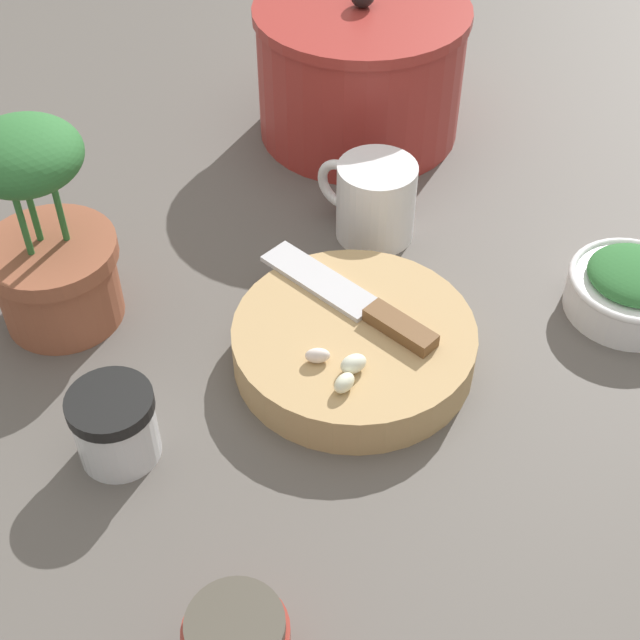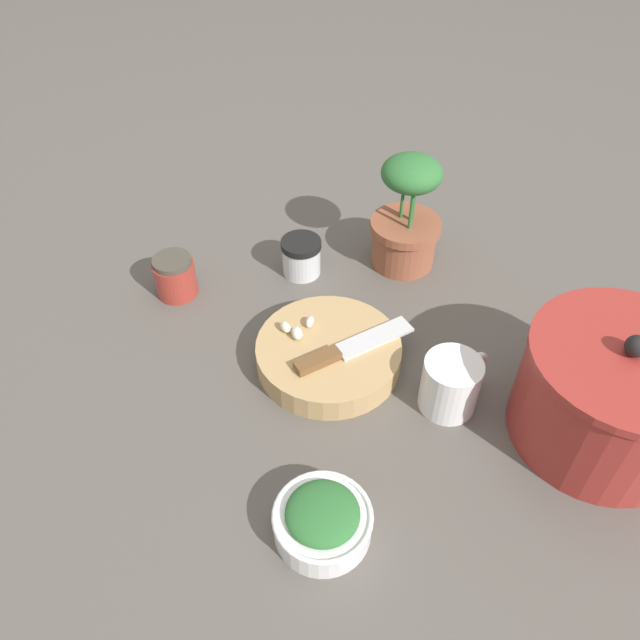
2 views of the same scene
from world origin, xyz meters
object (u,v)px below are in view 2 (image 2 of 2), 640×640
(cutting_board, at_px, (329,354))
(stock_pot, at_px, (612,394))
(herb_bowl, at_px, (322,520))
(spice_jar, at_px, (301,257))
(garlic_cloves, at_px, (297,328))
(honey_jar, at_px, (175,276))
(coffee_mug, at_px, (451,384))
(potted_herb, at_px, (406,221))
(chef_knife, at_px, (347,349))

(cutting_board, bearing_deg, stock_pot, 41.80)
(herb_bowl, height_order, spice_jar, spice_jar)
(garlic_cloves, distance_m, honey_jar, 0.25)
(coffee_mug, relative_size, honey_jar, 1.58)
(garlic_cloves, bearing_deg, potted_herb, 110.71)
(herb_bowl, distance_m, coffee_mug, 0.27)
(cutting_board, bearing_deg, herb_bowl, -31.46)
(chef_knife, distance_m, honey_jar, 0.34)
(cutting_board, distance_m, spice_jar, 0.22)
(coffee_mug, distance_m, potted_herb, 0.33)
(stock_pot, xyz_separation_m, potted_herb, (-0.44, -0.02, 0.01))
(garlic_cloves, xyz_separation_m, potted_herb, (-0.10, 0.27, 0.04))
(chef_knife, distance_m, potted_herb, 0.29)
(cutting_board, height_order, coffee_mug, coffee_mug)
(spice_jar, relative_size, coffee_mug, 0.61)
(cutting_board, height_order, honey_jar, honey_jar)
(cutting_board, xyz_separation_m, herb_bowl, (0.23, -0.14, 0.01))
(stock_pot, bearing_deg, honey_jar, -144.18)
(chef_knife, xyz_separation_m, coffee_mug, (0.13, 0.09, -0.00))
(garlic_cloves, relative_size, potted_herb, 0.27)
(potted_herb, bearing_deg, stock_pot, 2.53)
(cutting_board, distance_m, chef_knife, 0.04)
(herb_bowl, height_order, coffee_mug, coffee_mug)
(coffee_mug, height_order, stock_pot, stock_pot)
(coffee_mug, bearing_deg, stock_pot, 46.77)
(chef_knife, relative_size, honey_jar, 2.70)
(spice_jar, height_order, coffee_mug, coffee_mug)
(honey_jar, bearing_deg, potted_herb, 72.66)
(cutting_board, relative_size, honey_jar, 3.03)
(chef_knife, height_order, garlic_cloves, garlic_cloves)
(herb_bowl, bearing_deg, garlic_cloves, 157.89)
(garlic_cloves, distance_m, potted_herb, 0.29)
(spice_jar, relative_size, stock_pot, 0.29)
(coffee_mug, xyz_separation_m, potted_herb, (-0.30, 0.13, 0.05))
(garlic_cloves, distance_m, spice_jar, 0.19)
(chef_knife, distance_m, garlic_cloves, 0.09)
(herb_bowl, height_order, honey_jar, honey_jar)
(chef_knife, height_order, herb_bowl, herb_bowl)
(honey_jar, bearing_deg, stock_pot, 35.82)
(herb_bowl, bearing_deg, potted_herb, 135.02)
(cutting_board, distance_m, stock_pot, 0.39)
(garlic_cloves, relative_size, honey_jar, 0.79)
(honey_jar, xyz_separation_m, stock_pot, (0.56, 0.40, 0.04))
(herb_bowl, bearing_deg, coffee_mug, 108.05)
(stock_pot, bearing_deg, chef_knife, -137.82)
(chef_knife, relative_size, potted_herb, 0.93)
(herb_bowl, bearing_deg, spice_jar, 154.75)
(honey_jar, bearing_deg, chef_knife, 28.99)
(cutting_board, bearing_deg, chef_knife, 37.25)
(garlic_cloves, bearing_deg, coffee_mug, 35.26)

